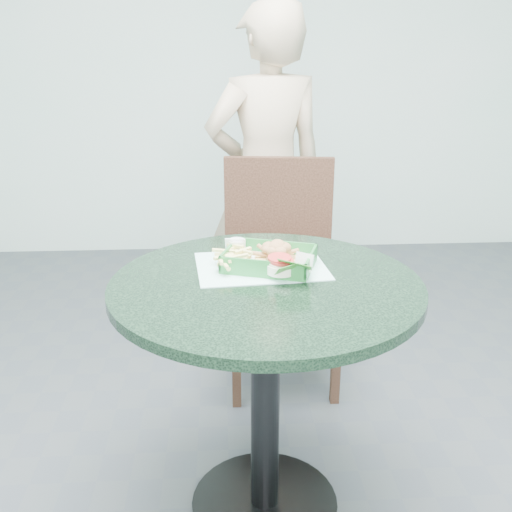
{
  "coord_description": "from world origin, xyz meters",
  "views": [
    {
      "loc": [
        -0.12,
        -1.51,
        1.4
      ],
      "look_at": [
        -0.02,
        0.1,
        0.81
      ],
      "focal_mm": 42.0,
      "sensor_mm": 36.0,
      "label": 1
    }
  ],
  "objects": [
    {
      "name": "dining_chair",
      "position": [
        0.13,
        0.85,
        0.53
      ],
      "size": [
        0.46,
        0.46,
        0.93
      ],
      "rotation": [
        0.0,
        0.0,
        -0.1
      ],
      "color": "#3D2111",
      "rests_on": "floor"
    },
    {
      "name": "wall_back",
      "position": [
        0.0,
        2.5,
        1.4
      ],
      "size": [
        4.0,
        0.04,
        2.8
      ],
      "primitive_type": "cube",
      "color": "silver",
      "rests_on": "ground"
    },
    {
      "name": "food_basket",
      "position": [
        0.02,
        0.1,
        0.77
      ],
      "size": [
        0.25,
        0.18,
        0.05
      ],
      "rotation": [
        0.0,
        0.0,
        -0.32
      ],
      "color": "#237A33",
      "rests_on": "placemat"
    },
    {
      "name": "garnish_cup",
      "position": [
        0.07,
        0.02,
        0.79
      ],
      "size": [
        0.12,
        0.11,
        0.05
      ],
      "rotation": [
        0.0,
        0.0,
        -0.04
      ],
      "color": "white",
      "rests_on": "food_basket"
    },
    {
      "name": "floor",
      "position": [
        0.0,
        0.0,
        0.0
      ],
      "size": [
        4.0,
        5.0,
        0.02
      ],
      "primitive_type": "cube",
      "color": "#303335",
      "rests_on": "ground"
    },
    {
      "name": "diner_person",
      "position": [
        0.09,
        1.16,
        0.82
      ],
      "size": [
        0.68,
        0.53,
        1.63
      ],
      "primitive_type": "imported",
      "rotation": [
        0.0,
        0.0,
        3.41
      ],
      "color": "tan",
      "rests_on": "floor"
    },
    {
      "name": "crab_sandwich",
      "position": [
        0.04,
        0.1,
        0.8
      ],
      "size": [
        0.12,
        0.12,
        0.07
      ],
      "rotation": [
        0.0,
        0.0,
        0.12
      ],
      "color": "#DCB86A",
      "rests_on": "food_basket"
    },
    {
      "name": "sauce_ramekin",
      "position": [
        -0.09,
        0.15,
        0.8
      ],
      "size": [
        0.05,
        0.05,
        0.03
      ],
      "rotation": [
        0.0,
        0.0,
        0.11
      ],
      "color": "white",
      "rests_on": "food_basket"
    },
    {
      "name": "fries_pile",
      "position": [
        -0.08,
        0.07,
        0.79
      ],
      "size": [
        0.14,
        0.14,
        0.04
      ],
      "primitive_type": null,
      "rotation": [
        0.0,
        0.0,
        -0.39
      ],
      "color": "#FEEA85",
      "rests_on": "food_basket"
    },
    {
      "name": "placemat",
      "position": [
        -0.01,
        0.11,
        0.75
      ],
      "size": [
        0.4,
        0.31,
        0.0
      ],
      "primitive_type": "cube",
      "rotation": [
        0.0,
        0.0,
        0.09
      ],
      "color": "#B7EEE6",
      "rests_on": "cafe_table"
    },
    {
      "name": "cafe_table",
      "position": [
        0.0,
        0.0,
        0.58
      ],
      "size": [
        0.86,
        0.86,
        0.75
      ],
      "color": "black",
      "rests_on": "floor"
    }
  ]
}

